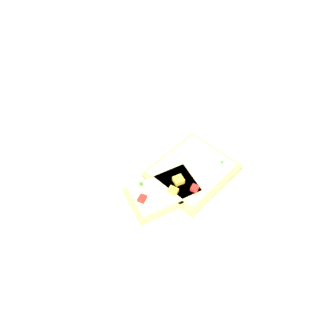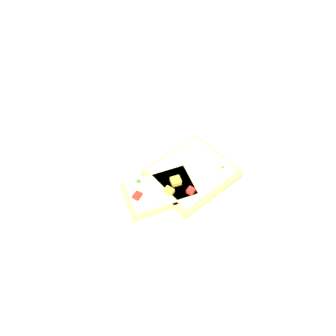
% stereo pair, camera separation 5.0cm
% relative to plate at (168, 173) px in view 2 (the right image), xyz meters
% --- Properties ---
extents(ground_plane, '(4.00, 4.00, 0.00)m').
position_rel_plate_xyz_m(ground_plane, '(0.00, 0.00, -0.01)').
color(ground_plane, beige).
extents(plate, '(0.26, 0.26, 0.01)m').
position_rel_plate_xyz_m(plate, '(0.00, 0.00, 0.00)').
color(plate, white).
rests_on(plate, ground).
extents(fork, '(0.11, 0.19, 0.01)m').
position_rel_plate_xyz_m(fork, '(-0.02, 0.03, 0.01)').
color(fork, '#B7B7BC').
rests_on(fork, plate).
extents(knife, '(0.10, 0.19, 0.01)m').
position_rel_plate_xyz_m(knife, '(0.05, 0.04, 0.01)').
color(knife, '#B7B7BC').
rests_on(knife, plate).
extents(pizza_slice_main, '(0.20, 0.21, 0.03)m').
position_rel_plate_xyz_m(pizza_slice_main, '(-0.02, -0.05, 0.02)').
color(pizza_slice_main, tan).
rests_on(pizza_slice_main, plate).
extents(pizza_slice_corner, '(0.11, 0.15, 0.03)m').
position_rel_plate_xyz_m(pizza_slice_corner, '(-0.05, 0.02, 0.02)').
color(pizza_slice_corner, tan).
rests_on(pizza_slice_corner, plate).
extents(crumb_scatter, '(0.06, 0.15, 0.01)m').
position_rel_plate_xyz_m(crumb_scatter, '(-0.05, -0.03, 0.01)').
color(crumb_scatter, tan).
rests_on(crumb_scatter, plate).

